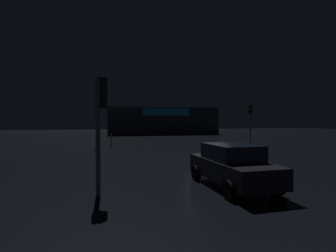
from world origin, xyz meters
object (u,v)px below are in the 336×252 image
object	(u,v)px
store_building	(162,121)
car_near	(232,165)
traffic_signal_main	(100,114)
traffic_signal_cross_left	(97,120)
traffic_signal_opposite	(250,115)

from	to	relation	value
store_building	car_near	xyz separation A→B (m)	(-4.70, -38.97, -1.66)
store_building	car_near	bearing A→B (deg)	-96.88
traffic_signal_main	car_near	bearing A→B (deg)	0.85
traffic_signal_cross_left	traffic_signal_main	bearing A→B (deg)	-86.19
traffic_signal_opposite	car_near	xyz separation A→B (m)	(-9.19, -14.52, -2.25)
car_near	traffic_signal_main	bearing A→B (deg)	-179.15
traffic_signal_main	traffic_signal_opposite	size ratio (longest dim) A/B	0.95
store_building	traffic_signal_opposite	world-z (taller)	store_building
traffic_signal_opposite	car_near	world-z (taller)	traffic_signal_opposite
store_building	traffic_signal_opposite	size ratio (longest dim) A/B	4.88
traffic_signal_opposite	car_near	bearing A→B (deg)	-122.34
traffic_signal_opposite	traffic_signal_cross_left	distance (m)	15.04
traffic_signal_main	traffic_signal_cross_left	world-z (taller)	traffic_signal_main
traffic_signal_cross_left	car_near	xyz separation A→B (m)	(5.84, -14.89, -1.73)
traffic_signal_main	traffic_signal_cross_left	distance (m)	15.00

